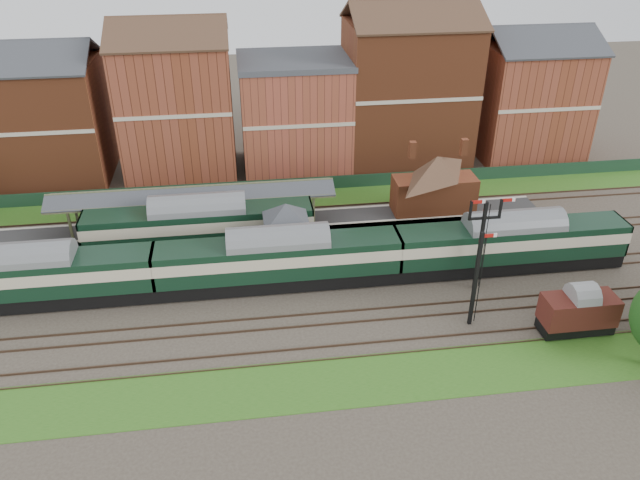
{
  "coord_description": "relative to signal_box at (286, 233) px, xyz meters",
  "views": [
    {
      "loc": [
        -6.43,
        -43.01,
        29.45
      ],
      "look_at": [
        -0.27,
        2.0,
        3.0
      ],
      "focal_mm": 35.0,
      "sensor_mm": 36.0,
      "label": 1
    }
  ],
  "objects": [
    {
      "name": "signal_box",
      "position": [
        0.0,
        0.0,
        0.0
      ],
      "size": [
        5.4,
        5.4,
        6.0
      ],
      "color": "#506548",
      "rests_on": "ground"
    },
    {
      "name": "semaphore_bracket",
      "position": [
        15.04,
        -5.75,
        1.44
      ],
      "size": [
        3.6,
        0.25,
        8.18
      ],
      "color": "black",
      "rests_on": "ground"
    },
    {
      "name": "goods_van_a",
      "position": [
        20.41,
        -12.25,
        -1.32
      ],
      "size": [
        5.36,
        2.32,
        3.25
      ],
      "color": "black",
      "rests_on": "ground"
    },
    {
      "name": "fence",
      "position": [
        3.0,
        14.75,
        -2.44
      ],
      "size": [
        90.0,
        0.12,
        1.5
      ],
      "primitive_type": "cube",
      "color": "#193823",
      "rests_on": "ground"
    },
    {
      "name": "semaphore_siding",
      "position": [
        13.02,
        -10.25,
        0.96
      ],
      "size": [
        1.23,
        0.25,
        8.0
      ],
      "color": "black",
      "rests_on": "ground"
    },
    {
      "name": "canopy",
      "position": [
        -8.0,
        6.5,
        1.39
      ],
      "size": [
        26.0,
        3.89,
        4.08
      ],
      "color": "brown",
      "rests_on": "platform"
    },
    {
      "name": "station_building",
      "position": [
        15.0,
        6.5,
        0.76
      ],
      "size": [
        8.1,
        8.1,
        5.9
      ],
      "color": "brown",
      "rests_on": "platform"
    },
    {
      "name": "dmu_train",
      "position": [
        -0.94,
        -3.25,
        -0.54
      ],
      "size": [
        59.39,
        3.12,
        4.56
      ],
      "color": "black",
      "rests_on": "ground"
    },
    {
      "name": "platform_railcar",
      "position": [
        -7.47,
        3.25,
        -0.5
      ],
      "size": [
        20.15,
        3.17,
        4.64
      ],
      "color": "black",
      "rests_on": "ground"
    },
    {
      "name": "town_backdrop",
      "position": [
        2.82,
        21.75,
        3.81
      ],
      "size": [
        69.0,
        10.0,
        16.0
      ],
      "color": "brown",
      "rests_on": "ground"
    },
    {
      "name": "brick_hut",
      "position": [
        8.0,
        0.0,
        -2.0
      ],
      "size": [
        3.2,
        2.64,
        2.94
      ],
      "color": "brown",
      "rests_on": "ground"
    },
    {
      "name": "platform",
      "position": [
        -2.0,
        6.5,
        -2.69
      ],
      "size": [
        55.0,
        3.4,
        1.0
      ],
      "primitive_type": "cube",
      "color": "#2D2D2D",
      "rests_on": "ground"
    },
    {
      "name": "grass_front",
      "position": [
        3.0,
        -15.25,
        -3.16
      ],
      "size": [
        90.0,
        5.0,
        0.06
      ],
      "primitive_type": "cube",
      "color": "#2D6619",
      "rests_on": "ground"
    },
    {
      "name": "ground",
      "position": [
        3.0,
        -3.25,
        -3.19
      ],
      "size": [
        160.0,
        160.0,
        0.0
      ],
      "primitive_type": "plane",
      "color": "#473D33",
      "rests_on": "ground"
    },
    {
      "name": "grass_back",
      "position": [
        3.0,
        12.75,
        -3.16
      ],
      "size": [
        90.0,
        4.5,
        0.06
      ],
      "primitive_type": "cube",
      "color": "#2D6619",
      "rests_on": "ground"
    }
  ]
}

